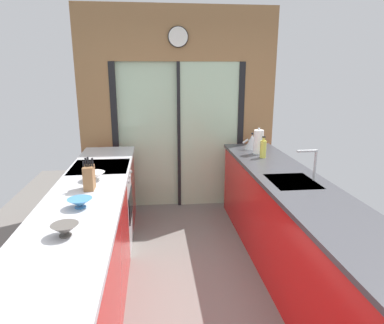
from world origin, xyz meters
TOP-DOWN VIEW (x-y plane):
  - ground_plane at (0.00, 0.60)m, footprint 5.04×7.60m
  - back_wall_unit at (0.00, 2.40)m, footprint 2.64×0.12m
  - left_counter_run at (-0.91, 0.13)m, footprint 0.62×3.80m
  - right_counter_run at (0.91, 0.30)m, footprint 0.62×3.80m
  - sink_faucet at (1.06, 0.55)m, footprint 0.19×0.02m
  - oven_range at (-0.91, 1.25)m, footprint 0.60×0.60m
  - mixing_bowl_near at (-0.89, -0.32)m, footprint 0.17×0.17m
  - mixing_bowl_mid at (-0.89, 0.13)m, footprint 0.18×0.18m
  - mixing_bowl_far at (-0.89, 0.78)m, footprint 0.19×0.19m
  - knife_block at (-0.89, 0.53)m, footprint 0.09×0.14m
  - kettle at (0.89, 1.87)m, footprint 0.27×0.19m
  - soap_bottle at (0.89, 1.42)m, footprint 0.07×0.07m
  - paper_towel_roll at (0.89, 1.61)m, footprint 0.13×0.13m

SIDE VIEW (x-z plane):
  - ground_plane at x=0.00m, z-range -0.02..0.00m
  - oven_range at x=-0.91m, z-range 0.00..0.92m
  - right_counter_run at x=0.91m, z-range 0.00..0.92m
  - left_counter_run at x=-0.91m, z-range 0.01..0.93m
  - mixing_bowl_mid at x=-0.89m, z-range 0.92..0.99m
  - mixing_bowl_far at x=-0.89m, z-range 0.92..1.00m
  - mixing_bowl_near at x=-0.89m, z-range 0.92..1.00m
  - kettle at x=0.89m, z-range 0.91..1.12m
  - knife_block at x=-0.89m, z-range 0.89..1.16m
  - soap_bottle at x=0.89m, z-range 0.90..1.15m
  - paper_towel_roll at x=0.89m, z-range 0.90..1.22m
  - sink_faucet at x=1.06m, z-range 0.97..1.25m
  - back_wall_unit at x=0.00m, z-range 0.17..2.87m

